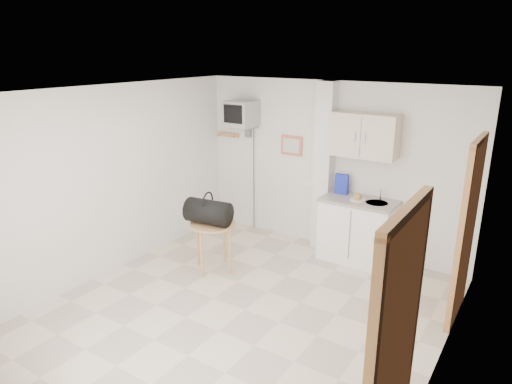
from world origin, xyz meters
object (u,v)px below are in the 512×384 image
Objects in this scene: crt_television at (241,115)px; water_bottle at (371,372)px; round_table at (213,230)px; duffel_bag at (208,212)px.

water_bottle is at bearing -38.15° from crt_television.
crt_television is 3.15× the size of round_table.
crt_television is 4.35m from water_bottle.
duffel_bag is at bearing 159.23° from water_bottle.
round_table is at bearing 158.16° from water_bottle.
round_table is 0.27m from duffel_bag.
duffel_bag is (-0.04, -0.04, 0.26)m from round_table.
round_table is (0.51, -1.40, -1.35)m from crt_television.
water_bottle is at bearing -21.84° from round_table.
round_table is 2.85m from water_bottle.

